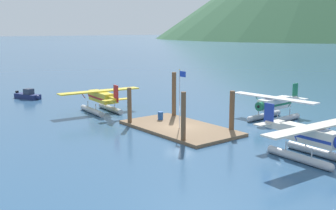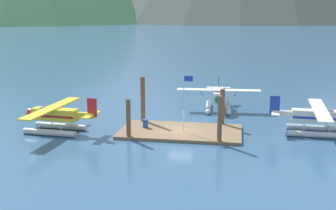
{
  "view_description": "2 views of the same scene",
  "coord_description": "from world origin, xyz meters",
  "px_view_note": "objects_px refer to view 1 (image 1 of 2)",
  "views": [
    {
      "loc": [
        31.11,
        -26.14,
        10.09
      ],
      "look_at": [
        -2.03,
        0.08,
        2.24
      ],
      "focal_mm": 43.62,
      "sensor_mm": 36.0,
      "label": 1
    },
    {
      "loc": [
        5.81,
        -42.48,
        12.64
      ],
      "look_at": [
        -1.97,
        3.93,
        2.03
      ],
      "focal_mm": 46.03,
      "sensor_mm": 36.0,
      "label": 2
    }
  ],
  "objects_px": {
    "seaplane_white_bow_right": "(274,107)",
    "flagpole": "(180,92)",
    "seaplane_cream_stbd_fwd": "(309,139)",
    "seaplane_yellow_port_aft": "(101,100)",
    "boat_navy_open_sw": "(28,95)",
    "fuel_drum": "(160,116)"
  },
  "relations": [
    {
      "from": "seaplane_white_bow_right",
      "to": "seaplane_cream_stbd_fwd",
      "type": "bearing_deg",
      "value": -41.64
    },
    {
      "from": "seaplane_yellow_port_aft",
      "to": "seaplane_white_bow_right",
      "type": "xyz_separation_m",
      "value": [
        16.16,
        12.96,
        0.0
      ]
    },
    {
      "from": "boat_navy_open_sw",
      "to": "flagpole",
      "type": "bearing_deg",
      "value": 10.1
    },
    {
      "from": "seaplane_white_bow_right",
      "to": "boat_navy_open_sw",
      "type": "xyz_separation_m",
      "value": [
        -31.64,
        -16.52,
        -1.09
      ]
    },
    {
      "from": "flagpole",
      "to": "seaplane_white_bow_right",
      "type": "distance_m",
      "value": 11.98
    },
    {
      "from": "seaplane_cream_stbd_fwd",
      "to": "flagpole",
      "type": "bearing_deg",
      "value": -170.82
    },
    {
      "from": "fuel_drum",
      "to": "seaplane_yellow_port_aft",
      "type": "distance_m",
      "value": 9.38
    },
    {
      "from": "seaplane_yellow_port_aft",
      "to": "seaplane_white_bow_right",
      "type": "relative_size",
      "value": 1.0
    },
    {
      "from": "flagpole",
      "to": "seaplane_white_bow_right",
      "type": "bearing_deg",
      "value": 76.07
    },
    {
      "from": "seaplane_white_bow_right",
      "to": "boat_navy_open_sw",
      "type": "relative_size",
      "value": 2.25
    },
    {
      "from": "seaplane_cream_stbd_fwd",
      "to": "boat_navy_open_sw",
      "type": "height_order",
      "value": "seaplane_cream_stbd_fwd"
    },
    {
      "from": "seaplane_cream_stbd_fwd",
      "to": "boat_navy_open_sw",
      "type": "relative_size",
      "value": 2.25
    },
    {
      "from": "fuel_drum",
      "to": "seaplane_yellow_port_aft",
      "type": "xyz_separation_m",
      "value": [
        -9.04,
        -2.34,
        0.84
      ]
    },
    {
      "from": "seaplane_white_bow_right",
      "to": "boat_navy_open_sw",
      "type": "bearing_deg",
      "value": -152.43
    },
    {
      "from": "seaplane_yellow_port_aft",
      "to": "boat_navy_open_sw",
      "type": "relative_size",
      "value": 2.25
    },
    {
      "from": "seaplane_yellow_port_aft",
      "to": "boat_navy_open_sw",
      "type": "height_order",
      "value": "seaplane_yellow_port_aft"
    },
    {
      "from": "seaplane_white_bow_right",
      "to": "flagpole",
      "type": "bearing_deg",
      "value": -103.93
    },
    {
      "from": "seaplane_yellow_port_aft",
      "to": "seaplane_white_bow_right",
      "type": "height_order",
      "value": "same"
    },
    {
      "from": "fuel_drum",
      "to": "seaplane_cream_stbd_fwd",
      "type": "bearing_deg",
      "value": 4.48
    },
    {
      "from": "seaplane_white_bow_right",
      "to": "seaplane_cream_stbd_fwd",
      "type": "relative_size",
      "value": 1.0
    },
    {
      "from": "seaplane_cream_stbd_fwd",
      "to": "boat_navy_open_sw",
      "type": "bearing_deg",
      "value": -170.19
    },
    {
      "from": "fuel_drum",
      "to": "seaplane_cream_stbd_fwd",
      "type": "height_order",
      "value": "seaplane_cream_stbd_fwd"
    }
  ]
}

